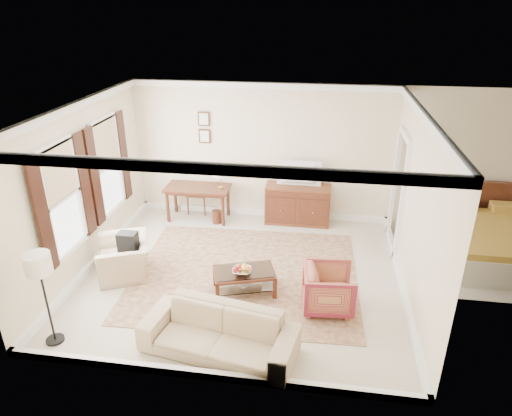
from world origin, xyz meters
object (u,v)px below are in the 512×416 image
(tv, at_px, (299,166))
(striped_armchair, at_px, (329,287))
(sideboard, at_px, (298,204))
(sofa, at_px, (219,327))
(coffee_table, at_px, (244,276))
(club_armchair, at_px, (124,252))
(writing_desk, at_px, (198,192))

(tv, xyz_separation_m, striped_armchair, (0.68, -2.94, -0.89))
(sideboard, bearing_deg, sofa, -100.48)
(striped_armchair, bearing_deg, sofa, 124.39)
(coffee_table, relative_size, sofa, 0.53)
(club_armchair, relative_size, sofa, 0.47)
(writing_desk, distance_m, sideboard, 2.16)
(striped_armchair, bearing_deg, club_armchair, 77.25)
(striped_armchair, bearing_deg, tv, 7.89)
(club_armchair, distance_m, sofa, 2.65)
(tv, distance_m, club_armchair, 3.85)
(sideboard, height_order, tv, tv)
(club_armchair, bearing_deg, writing_desk, 139.65)
(tv, xyz_separation_m, club_armchair, (-2.83, -2.47, -0.85))
(writing_desk, height_order, sideboard, sideboard)
(sideboard, height_order, striped_armchair, sideboard)
(coffee_table, distance_m, striped_armchair, 1.37)
(sideboard, distance_m, coffee_table, 2.83)
(writing_desk, bearing_deg, sofa, -71.10)
(writing_desk, bearing_deg, striped_armchair, -44.91)
(sideboard, relative_size, sofa, 0.65)
(sideboard, distance_m, club_armchair, 3.77)
(club_armchair, height_order, sofa, club_armchair)
(club_armchair, bearing_deg, sofa, 27.08)
(writing_desk, xyz_separation_m, coffee_table, (1.47, -2.59, -0.32))
(sideboard, bearing_deg, club_armchair, -138.62)
(sideboard, relative_size, tv, 1.53)
(writing_desk, bearing_deg, club_armchair, -106.38)
(writing_desk, xyz_separation_m, sideboard, (2.14, 0.15, -0.22))
(writing_desk, xyz_separation_m, tv, (2.14, 0.13, 0.64))
(writing_desk, distance_m, striped_armchair, 3.99)
(coffee_table, bearing_deg, sideboard, 76.19)
(writing_desk, height_order, sofa, sofa)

